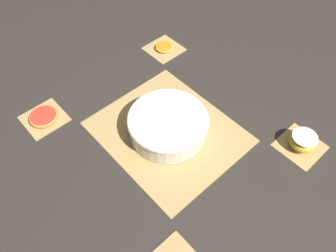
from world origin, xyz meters
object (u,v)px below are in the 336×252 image
Objects in this scene: apple_half at (303,141)px; orange_slice_whole at (164,47)px; grapefruit_slice at (44,117)px; fruit_salad_bowl at (168,124)px.

apple_half is 0.63m from orange_slice_whole.
fruit_salad_bowl is at bearing -140.03° from grapefruit_slice.
orange_slice_whole is at bearing -39.93° from fruit_salad_bowl.
fruit_salad_bowl reaches higher than grapefruit_slice.
apple_half reaches higher than orange_slice_whole.
fruit_salad_bowl is at bearing 140.07° from orange_slice_whole.
fruit_salad_bowl is at bearing 40.06° from apple_half.
orange_slice_whole is 0.72× the size of grapefruit_slice.
fruit_salad_bowl is 2.65× the size of grapefruit_slice.
orange_slice_whole is 0.53m from grapefruit_slice.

